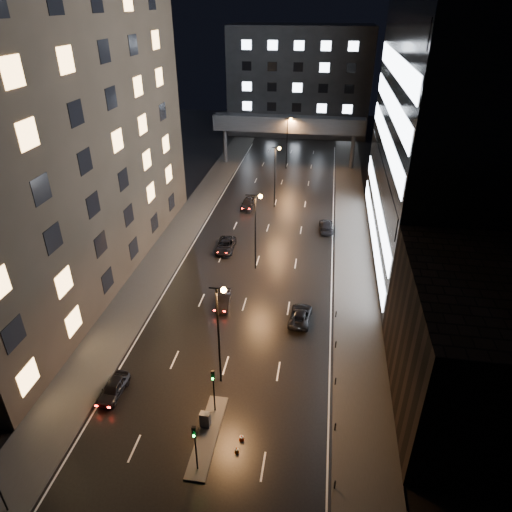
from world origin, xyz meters
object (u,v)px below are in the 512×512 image
object	(u,v)px
car_away_a	(113,388)
car_away_c	(225,245)
car_away_b	(224,300)
car_toward_a	(300,315)
car_toward_b	(326,226)
car_away_d	(248,204)
utility_cabinet	(205,419)

from	to	relation	value
car_away_a	car_away_c	bearing A→B (deg)	84.13
car_away_b	car_toward_a	xyz separation A→B (m)	(8.71, -1.43, -0.04)
car_away_b	car_toward_b	world-z (taller)	car_toward_b
car_away_d	car_toward_b	size ratio (longest dim) A/B	0.98
car_away_d	car_away_b	bearing A→B (deg)	-85.75
car_away_d	car_away_c	bearing A→B (deg)	-92.04
car_away_c	car_toward_b	distance (m)	15.88
car_toward_a	car_away_c	bearing A→B (deg)	-47.49
car_away_a	car_away_c	distance (m)	27.47
car_away_a	utility_cabinet	world-z (taller)	utility_cabinet
car_away_a	car_away_d	bearing A→B (deg)	86.32
car_away_a	car_away_b	bearing A→B (deg)	68.14
car_away_c	car_away_d	xyz separation A→B (m)	(0.56, 14.86, -0.00)
car_away_a	utility_cabinet	size ratio (longest dim) A/B	2.98
car_toward_a	car_toward_b	distance (m)	22.60
car_away_a	utility_cabinet	bearing A→B (deg)	-11.22
car_away_d	car_toward_b	xyz separation A→B (m)	(12.93, -6.50, 0.01)
car_away_d	utility_cabinet	world-z (taller)	utility_cabinet
car_away_c	utility_cabinet	xyz separation A→B (m)	(4.71, -29.31, 0.12)
car_away_c	car_toward_b	world-z (taller)	car_toward_b
car_away_b	car_away_a	bearing A→B (deg)	-119.90
car_away_a	car_toward_a	distance (m)	20.09
car_away_b	car_toward_b	bearing A→B (deg)	57.04
car_away_b	car_toward_a	size ratio (longest dim) A/B	0.90
car_away_c	car_toward_a	bearing A→B (deg)	-53.29
car_toward_a	car_toward_b	world-z (taller)	car_toward_b
car_away_a	car_toward_a	bearing A→B (deg)	43.02
car_toward_b	car_away_b	bearing A→B (deg)	59.60
car_away_d	car_toward_a	world-z (taller)	car_away_d
utility_cabinet	car_toward_b	bearing A→B (deg)	80.12
utility_cabinet	car_away_c	bearing A→B (deg)	102.38
car_toward_b	utility_cabinet	distance (m)	38.68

